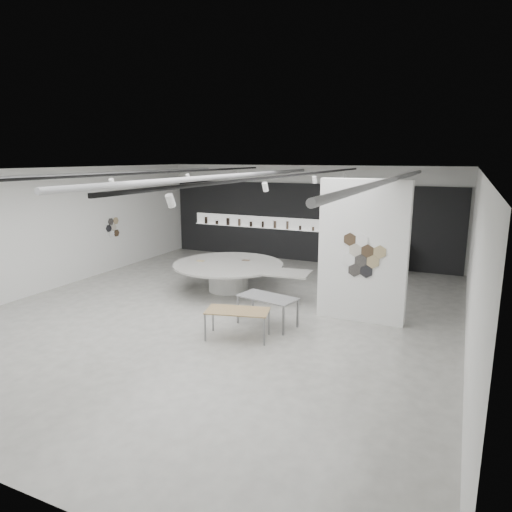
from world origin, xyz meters
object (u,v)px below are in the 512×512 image
at_px(display_island, 230,273).
at_px(sample_table_wood, 237,312).
at_px(sample_table_stone, 267,299).
at_px(partition_column, 363,251).
at_px(kitchen_counter, 383,257).

relative_size(display_island, sample_table_wood, 2.96).
xyz_separation_m(display_island, sample_table_stone, (2.26, -2.30, 0.11)).
xyz_separation_m(partition_column, sample_table_wood, (-2.31, -2.41, -1.18)).
bearing_deg(sample_table_wood, partition_column, 46.15).
distance_m(display_island, kitchen_counter, 6.02).
bearing_deg(kitchen_counter, partition_column, -89.53).
distance_m(partition_column, sample_table_stone, 2.68).
relative_size(partition_column, display_island, 0.78).
relative_size(partition_column, sample_table_wood, 2.29).
bearing_deg(kitchen_counter, sample_table_wood, -107.07).
bearing_deg(display_island, kitchen_counter, 43.74).
distance_m(partition_column, display_island, 4.53).
xyz_separation_m(partition_column, kitchen_counter, (-0.35, 5.51, -1.28)).
xyz_separation_m(display_island, sample_table_wood, (1.95, -3.34, 0.05)).
height_order(sample_table_stone, kitchen_counter, kitchen_counter).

